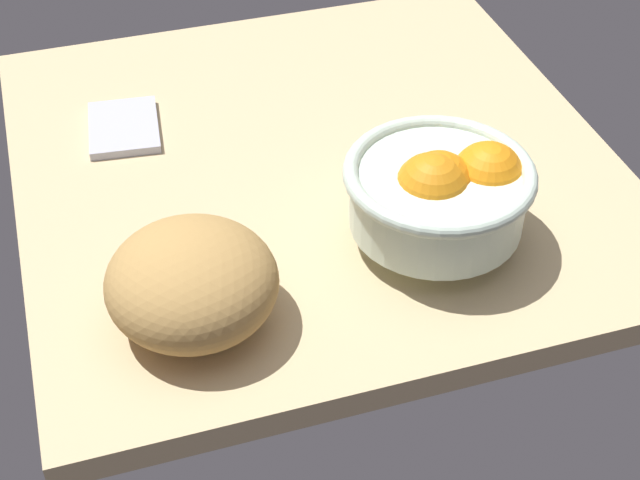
{
  "coord_description": "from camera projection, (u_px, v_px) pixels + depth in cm",
  "views": [
    {
      "loc": [
        -85.8,
        25.89,
        65.94
      ],
      "look_at": [
        -19.42,
        5.34,
        5.0
      ],
      "focal_mm": 53.55,
      "sensor_mm": 36.0,
      "label": 1
    }
  ],
  "objects": [
    {
      "name": "ground_plane",
      "position": [
        315.0,
        169.0,
        1.12
      ],
      "size": [
        69.43,
        67.98,
        3.0
      ],
      "primitive_type": "cube",
      "color": "#CBB283"
    },
    {
      "name": "fruit_bowl",
      "position": [
        442.0,
        191.0,
        0.96
      ],
      "size": [
        19.37,
        19.37,
        11.07
      ],
      "color": "silver",
      "rests_on": "ground"
    },
    {
      "name": "bread_loaf",
      "position": [
        192.0,
        282.0,
        0.88
      ],
      "size": [
        20.87,
        20.79,
        9.72
      ],
      "primitive_type": "ellipsoid",
      "rotation": [
        0.0,
        0.0,
        0.35
      ],
      "color": "tan",
      "rests_on": "ground"
    },
    {
      "name": "napkin_folded",
      "position": [
        124.0,
        127.0,
        1.15
      ],
      "size": [
        11.85,
        9.31,
        1.04
      ],
      "primitive_type": "cube",
      "rotation": [
        0.0,
        0.0,
        -0.1
      ],
      "color": "#B3B5C8",
      "rests_on": "ground"
    }
  ]
}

